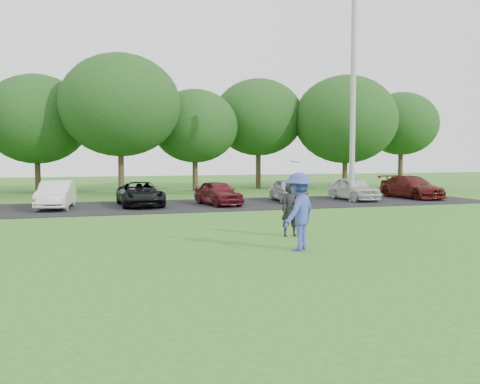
% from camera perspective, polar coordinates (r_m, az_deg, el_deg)
% --- Properties ---
extents(ground, '(100.00, 100.00, 0.00)m').
position_cam_1_polar(ground, '(13.34, 4.57, -6.59)').
color(ground, '#33661D').
rests_on(ground, ground).
extents(parking_lot, '(32.00, 6.50, 0.03)m').
position_cam_1_polar(parking_lot, '(25.74, -6.39, -1.45)').
color(parking_lot, black).
rests_on(parking_lot, ground).
extents(utility_pole, '(0.28, 0.28, 10.41)m').
position_cam_1_polar(utility_pole, '(28.50, 11.95, 9.47)').
color(utility_pole, '#A3A19D').
rests_on(utility_pole, ground).
extents(frisbee_player, '(1.46, 1.40, 2.32)m').
position_cam_1_polar(frisbee_player, '(13.76, 6.28, -2.07)').
color(frisbee_player, '#3947A3').
rests_on(frisbee_player, ground).
extents(camera_bystander, '(0.60, 0.44, 1.61)m').
position_cam_1_polar(camera_bystander, '(16.08, 5.42, -1.88)').
color(camera_bystander, black).
rests_on(camera_bystander, ground).
extents(parked_cars, '(28.56, 4.69, 1.26)m').
position_cam_1_polar(parked_cars, '(25.84, -6.76, -0.06)').
color(parked_cars, silver).
rests_on(parked_cars, parking_lot).
extents(tree_row, '(42.39, 9.85, 8.64)m').
position_cam_1_polar(tree_row, '(35.58, -7.12, 7.94)').
color(tree_row, '#38281C').
rests_on(tree_row, ground).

